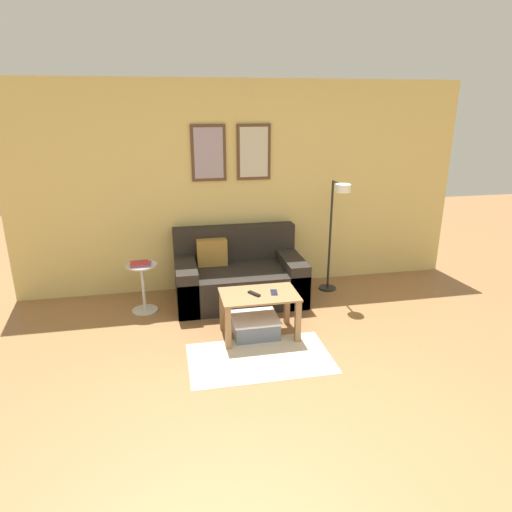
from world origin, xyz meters
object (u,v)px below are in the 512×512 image
(floor_lamp, at_px, (337,220))
(side_table, at_px, (143,283))
(storage_bin, at_px, (255,325))
(couch, at_px, (238,276))
(remote_control, at_px, (254,294))
(book_stack, at_px, (140,264))
(cell_phone, at_px, (274,292))
(coffee_table, at_px, (259,303))

(floor_lamp, distance_m, side_table, 2.37)
(storage_bin, bearing_deg, floor_lamp, 35.42)
(couch, relative_size, side_table, 2.65)
(storage_bin, xyz_separation_m, remote_control, (-0.02, -0.03, 0.37))
(book_stack, bearing_deg, couch, 8.07)
(couch, bearing_deg, remote_control, -89.94)
(book_stack, relative_size, cell_phone, 1.65)
(couch, xyz_separation_m, coffee_table, (0.06, -0.96, 0.07))
(couch, bearing_deg, coffee_table, -86.72)
(storage_bin, height_order, side_table, side_table)
(book_stack, xyz_separation_m, cell_phone, (1.33, -0.81, -0.12))
(storage_bin, xyz_separation_m, cell_phone, (0.19, -0.03, 0.37))
(storage_bin, height_order, remote_control, remote_control)
(storage_bin, xyz_separation_m, book_stack, (-1.14, 0.78, 0.48))
(side_table, relative_size, remote_control, 3.78)
(coffee_table, bearing_deg, cell_phone, -1.64)
(cell_phone, bearing_deg, coffee_table, -172.73)
(couch, distance_m, floor_lamp, 1.36)
(side_table, relative_size, book_stack, 2.46)
(couch, relative_size, floor_lamp, 1.07)
(side_table, bearing_deg, storage_bin, -35.37)
(coffee_table, xyz_separation_m, cell_phone, (0.15, -0.00, 0.11))
(floor_lamp, xyz_separation_m, cell_phone, (-0.97, -0.85, -0.49))
(coffee_table, height_order, storage_bin, coffee_table)
(coffee_table, relative_size, side_table, 1.37)
(couch, bearing_deg, cell_phone, -77.91)
(remote_control, xyz_separation_m, cell_phone, (0.21, 0.01, -0.01))
(remote_control, relative_size, cell_phone, 1.07)
(storage_bin, bearing_deg, side_table, 144.63)
(storage_bin, xyz_separation_m, floor_lamp, (1.16, 0.82, 0.86))
(couch, relative_size, storage_bin, 3.18)
(side_table, bearing_deg, floor_lamp, 0.47)
(coffee_table, relative_size, cell_phone, 5.54)
(floor_lamp, relative_size, side_table, 2.48)
(couch, relative_size, book_stack, 6.52)
(side_table, xyz_separation_m, cell_phone, (1.32, -0.83, 0.12))
(side_table, bearing_deg, remote_control, -36.90)
(remote_control, bearing_deg, cell_phone, -29.32)
(book_stack, bearing_deg, cell_phone, -31.33)
(side_table, xyz_separation_m, remote_control, (1.12, -0.84, 0.13))
(floor_lamp, bearing_deg, cell_phone, -138.66)
(coffee_table, relative_size, floor_lamp, 0.55)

